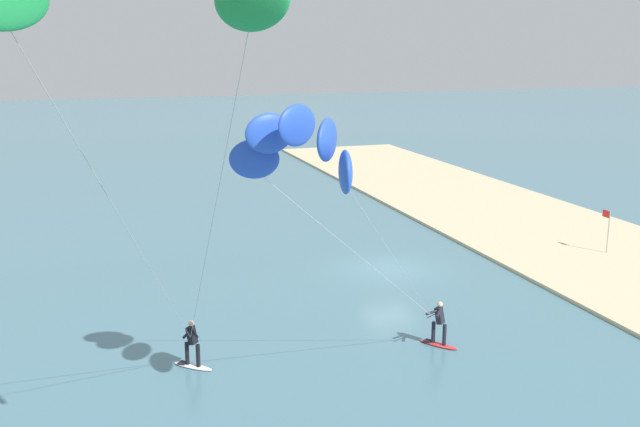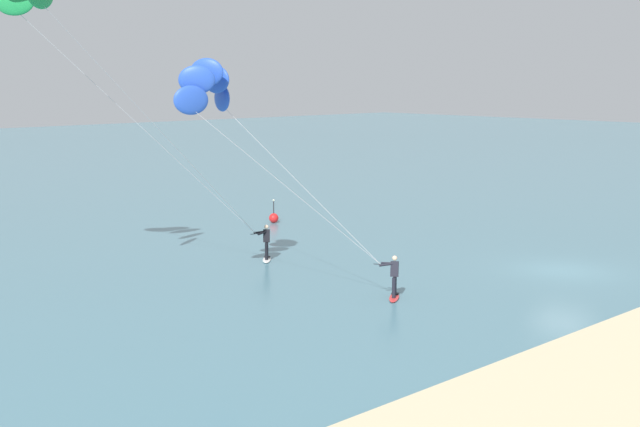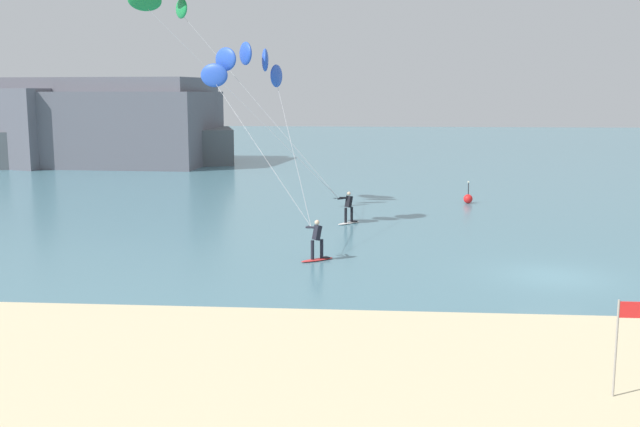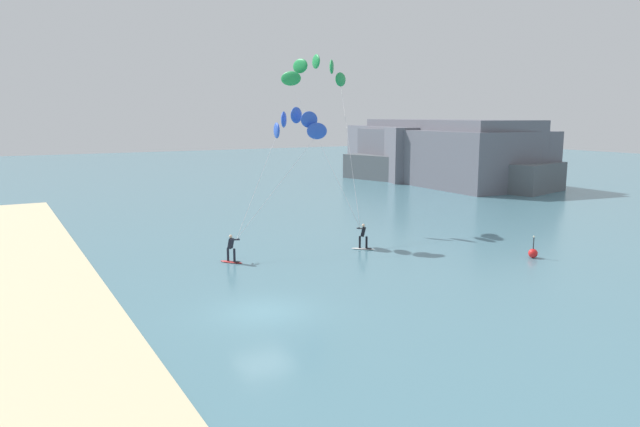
{
  "view_description": "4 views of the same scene",
  "coord_description": "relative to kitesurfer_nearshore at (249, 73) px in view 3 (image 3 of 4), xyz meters",
  "views": [
    {
      "loc": [
        -31.06,
        13.64,
        10.67
      ],
      "look_at": [
        -6.09,
        5.52,
        4.52
      ],
      "focal_mm": 41.01,
      "sensor_mm": 36.0,
      "label": 1
    },
    {
      "loc": [
        -33.33,
        -19.55,
        8.44
      ],
      "look_at": [
        -8.61,
        6.51,
        2.74
      ],
      "focal_mm": 48.66,
      "sensor_mm": 36.0,
      "label": 2
    },
    {
      "loc": [
        -6.52,
        -27.6,
        6.8
      ],
      "look_at": [
        -9.05,
        4.18,
        1.58
      ],
      "focal_mm": 41.92,
      "sensor_mm": 36.0,
      "label": 3
    },
    {
      "loc": [
        22.91,
        -10.08,
        8.56
      ],
      "look_at": [
        -8.77,
        7.85,
        2.49
      ],
      "focal_mm": 32.98,
      "sensor_mm": 36.0,
      "label": 4
    }
  ],
  "objects": [
    {
      "name": "distant_headland",
      "position": [
        -25.08,
        33.91,
        -4.26
      ],
      "size": [
        37.57,
        16.93,
        8.06
      ],
      "color": "slate",
      "rests_on": "ground"
    },
    {
      "name": "marker_buoy",
      "position": [
        11.71,
        10.36,
        -7.39
      ],
      "size": [
        0.56,
        0.56,
        1.38
      ],
      "color": "red",
      "rests_on": "ground"
    },
    {
      "name": "kitesurfer_nearshore",
      "position": [
        0.0,
        0.0,
        0.0
      ],
      "size": [
        6.74,
        8.56,
        9.15
      ],
      "color": "red",
      "rests_on": "ground"
    },
    {
      "name": "kitesurfer_mid_water",
      "position": [
        -4.95,
        4.65,
        3.89
      ],
      "size": [
        11.93,
        5.61,
        13.27
      ],
      "color": "white",
      "rests_on": "ground"
    },
    {
      "name": "beach_flag",
      "position": [
        11.58,
        -19.59,
        -5.98
      ],
      "size": [
        0.56,
        0.05,
        2.2
      ],
      "color": "gray",
      "rests_on": "sand_strip"
    },
    {
      "name": "ground_plane",
      "position": [
        12.75,
        -8.04,
        -7.68
      ],
      "size": [
        240.0,
        240.0,
        0.0
      ],
      "primitive_type": "plane",
      "color": "slate"
    }
  ]
}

